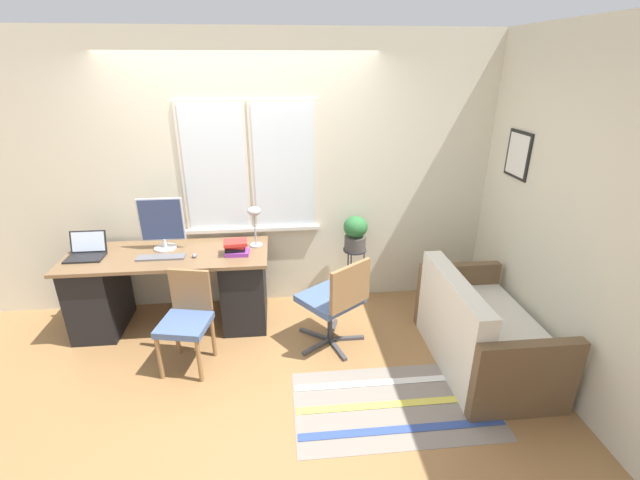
# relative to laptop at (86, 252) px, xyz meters

# --- Properties ---
(ground_plane) EXTENTS (14.00, 14.00, 0.00)m
(ground_plane) POSITION_rel_laptop_xyz_m (1.46, -0.35, -0.81)
(ground_plane) COLOR #9E7042
(wall_back_with_window) EXTENTS (9.00, 0.12, 2.70)m
(wall_back_with_window) POSITION_rel_laptop_xyz_m (1.46, 0.42, 0.54)
(wall_back_with_window) COLOR beige
(wall_back_with_window) RESTS_ON ground_plane
(wall_right_with_picture) EXTENTS (0.08, 9.00, 2.70)m
(wall_right_with_picture) POSITION_rel_laptop_xyz_m (3.93, -0.35, 0.54)
(wall_right_with_picture) COLOR beige
(wall_right_with_picture) RESTS_ON ground_plane
(desk) EXTENTS (1.85, 0.70, 0.76)m
(desk) POSITION_rel_laptop_xyz_m (0.71, -0.00, -0.41)
(desk) COLOR brown
(desk) RESTS_ON ground_plane
(laptop) EXTENTS (0.32, 0.26, 0.22)m
(laptop) POSITION_rel_laptop_xyz_m (0.00, 0.00, 0.00)
(laptop) COLOR black
(laptop) RESTS_ON desk
(monitor) EXTENTS (0.40, 0.21, 0.50)m
(monitor) POSITION_rel_laptop_xyz_m (0.67, 0.12, 0.21)
(monitor) COLOR silver
(monitor) RESTS_ON desk
(keyboard) EXTENTS (0.43, 0.11, 0.02)m
(keyboard) POSITION_rel_laptop_xyz_m (0.68, -0.10, -0.04)
(keyboard) COLOR slate
(keyboard) RESTS_ON desk
(mouse) EXTENTS (0.04, 0.07, 0.03)m
(mouse) POSITION_rel_laptop_xyz_m (0.98, -0.11, -0.03)
(mouse) COLOR slate
(mouse) RESTS_ON desk
(desk_lamp) EXTENTS (0.13, 0.13, 0.39)m
(desk_lamp) POSITION_rel_laptop_xyz_m (1.53, 0.10, 0.25)
(desk_lamp) COLOR #ADADB2
(desk_lamp) RESTS_ON desk
(book_stack) EXTENTS (0.24, 0.18, 0.13)m
(book_stack) POSITION_rel_laptop_xyz_m (1.35, -0.08, 0.02)
(book_stack) COLOR purple
(book_stack) RESTS_ON desk
(desk_chair_wooden) EXTENTS (0.46, 0.47, 0.82)m
(desk_chair_wooden) POSITION_rel_laptop_xyz_m (0.96, -0.63, -0.36)
(desk_chair_wooden) COLOR olive
(desk_chair_wooden) RESTS_ON ground_plane
(office_chair_swivel) EXTENTS (0.66, 0.67, 0.87)m
(office_chair_swivel) POSITION_rel_laptop_xyz_m (2.22, -0.50, -0.34)
(office_chair_swivel) COLOR #47474C
(office_chair_swivel) RESTS_ON ground_plane
(couch_loveseat) EXTENTS (0.78, 1.32, 0.81)m
(couch_loveseat) POSITION_rel_laptop_xyz_m (3.41, -0.87, -0.53)
(couch_loveseat) COLOR white
(couch_loveseat) RESTS_ON ground_plane
(plant_stand) EXTENTS (0.24, 0.24, 0.65)m
(plant_stand) POSITION_rel_laptop_xyz_m (2.51, 0.19, -0.25)
(plant_stand) COLOR #333338
(plant_stand) RESTS_ON ground_plane
(potted_plant) EXTENTS (0.24, 0.24, 0.35)m
(potted_plant) POSITION_rel_laptop_xyz_m (2.51, 0.19, 0.02)
(potted_plant) COLOR #514C47
(potted_plant) RESTS_ON plant_stand
(floor_rug_striped) EXTENTS (1.52, 0.85, 0.01)m
(floor_rug_striped) POSITION_rel_laptop_xyz_m (2.57, -1.30, -0.81)
(floor_rug_striped) COLOR gray
(floor_rug_striped) RESTS_ON ground_plane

